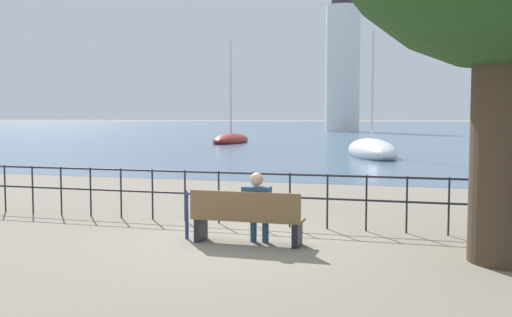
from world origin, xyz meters
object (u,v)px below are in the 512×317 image
(seated_person_left, at_px, (257,204))
(park_bench, at_px, (247,218))
(sailboat_0, at_px, (372,151))
(closed_umbrella, at_px, (187,211))
(harbor_lighthouse, at_px, (343,61))
(sailboat_1, at_px, (231,140))

(seated_person_left, bearing_deg, park_bench, -154.21)
(seated_person_left, distance_m, sailboat_0, 22.54)
(park_bench, distance_m, closed_umbrella, 1.13)
(seated_person_left, xyz_separation_m, sailboat_0, (0.08, 22.54, -0.37))
(closed_umbrella, relative_size, sailboat_0, 0.11)
(closed_umbrella, distance_m, harbor_lighthouse, 80.19)
(park_bench, relative_size, seated_person_left, 1.57)
(seated_person_left, bearing_deg, harbor_lighthouse, 96.44)
(park_bench, height_order, closed_umbrella, park_bench)
(park_bench, distance_m, seated_person_left, 0.29)
(park_bench, relative_size, sailboat_0, 0.24)
(sailboat_1, distance_m, harbor_lighthouse, 44.49)
(park_bench, bearing_deg, closed_umbrella, 174.17)
(park_bench, xyz_separation_m, sailboat_0, (0.24, 22.62, -0.14))
(sailboat_1, bearing_deg, park_bench, -72.64)
(closed_umbrella, bearing_deg, sailboat_0, 86.53)
(seated_person_left, relative_size, closed_umbrella, 1.39)
(closed_umbrella, height_order, harbor_lighthouse, harbor_lighthouse)
(sailboat_0, bearing_deg, closed_umbrella, -108.78)
(seated_person_left, bearing_deg, sailboat_1, 109.21)
(seated_person_left, relative_size, sailboat_1, 0.14)
(park_bench, bearing_deg, sailboat_1, 108.94)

